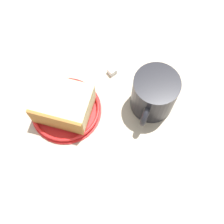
# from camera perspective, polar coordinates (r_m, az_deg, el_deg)

# --- Properties ---
(ground_plane) EXTENTS (1.27, 1.27, 0.04)m
(ground_plane) POSITION_cam_1_polar(r_m,az_deg,el_deg) (0.63, -0.84, -2.79)
(ground_plane) COLOR tan
(small_plate) EXTENTS (0.15, 0.15, 0.02)m
(small_plate) POSITION_cam_1_polar(r_m,az_deg,el_deg) (0.62, -8.91, 0.51)
(small_plate) COLOR red
(small_plate) RESTS_ON ground_plane
(cake_slice) EXTENTS (0.12, 0.11, 0.06)m
(cake_slice) POSITION_cam_1_polar(r_m,az_deg,el_deg) (0.59, -9.44, 1.47)
(cake_slice) COLOR #9E662D
(cake_slice) RESTS_ON small_plate
(tea_mug) EXTENTS (0.09, 0.11, 0.10)m
(tea_mug) POSITION_cam_1_polar(r_m,az_deg,el_deg) (0.59, 8.11, 3.38)
(tea_mug) COLOR black
(tea_mug) RESTS_ON ground_plane
(teaspoon) EXTENTS (0.13, 0.03, 0.01)m
(teaspoon) POSITION_cam_1_polar(r_m,az_deg,el_deg) (0.58, -1.12, -14.85)
(teaspoon) COLOR silver
(teaspoon) RESTS_ON ground_plane
(sugar_cube) EXTENTS (0.02, 0.02, 0.02)m
(sugar_cube) POSITION_cam_1_polar(r_m,az_deg,el_deg) (0.65, 0.09, 7.96)
(sugar_cube) COLOR white
(sugar_cube) RESTS_ON ground_plane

